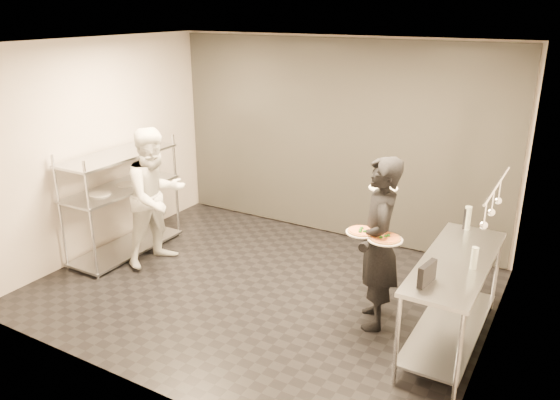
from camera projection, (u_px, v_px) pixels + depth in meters
The scene contains 13 objects.
room_shell at pixel (308, 152), 6.93m from camera, with size 5.00×4.00×2.80m.
pass_rack at pixel (122, 198), 7.20m from camera, with size 0.60×1.60×1.50m.
prep_counter at pixel (454, 287), 5.21m from camera, with size 0.60×1.80×0.92m.
utensil_rail at pixel (494, 201), 4.78m from camera, with size 0.07×1.20×0.31m.
waiter at pixel (378, 244), 5.48m from camera, with size 0.66×0.43×1.81m, color black.
chef at pixel (156, 197), 6.88m from camera, with size 0.86×0.67×1.77m, color white.
pizza_plate_near at pixel (362, 231), 5.35m from camera, with size 0.31×0.31×0.05m.
pizza_plate_far at pixel (385, 238), 5.22m from camera, with size 0.34×0.34×0.05m.
salad_plate at pixel (383, 186), 5.63m from camera, with size 0.30×0.30×0.07m.
pos_monitor at pixel (427, 274), 4.64m from camera, with size 0.05×0.26×0.19m, color black.
bottle_green at pixel (468, 218), 5.76m from camera, with size 0.07×0.07×0.25m, color #95A295.
bottle_clear at pixel (474, 258), 4.90m from camera, with size 0.06×0.06×0.21m, color #95A295.
bottle_dark at pixel (467, 219), 5.77m from camera, with size 0.07×0.07×0.23m, color black.
Camera 1 is at (3.05, -4.83, 3.17)m, focal length 35.00 mm.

